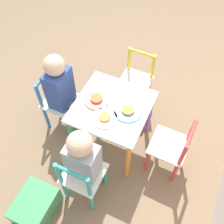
# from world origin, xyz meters

# --- Properties ---
(ground_plane) EXTENTS (6.00, 6.00, 0.00)m
(ground_plane) POSITION_xyz_m (0.00, 0.00, 0.00)
(ground_plane) COLOR #7F664C
(kids_table) EXTENTS (0.52, 0.52, 0.49)m
(kids_table) POSITION_xyz_m (0.00, 0.00, 0.40)
(kids_table) COLOR silver
(kids_table) RESTS_ON ground_plane
(chair_teal) EXTENTS (0.26, 0.26, 0.54)m
(chair_teal) POSITION_xyz_m (0.48, -0.00, 0.27)
(chair_teal) COLOR silver
(chair_teal) RESTS_ON ground_plane
(chair_blue) EXTENTS (0.27, 0.27, 0.54)m
(chair_blue) POSITION_xyz_m (-0.01, -0.48, 0.27)
(chair_blue) COLOR silver
(chair_blue) RESTS_ON ground_plane
(chair_red) EXTENTS (0.27, 0.27, 0.54)m
(chair_red) POSITION_xyz_m (0.02, 0.48, 0.27)
(chair_red) COLOR silver
(chair_red) RESTS_ON ground_plane
(chair_yellow) EXTENTS (0.26, 0.26, 0.54)m
(chair_yellow) POSITION_xyz_m (-0.48, 0.01, 0.27)
(chair_yellow) COLOR silver
(chair_yellow) RESTS_ON ground_plane
(child_right) EXTENTS (0.21, 0.20, 0.73)m
(child_right) POSITION_xyz_m (0.42, -0.00, 0.44)
(child_right) COLOR #4C608E
(child_right) RESTS_ON ground_plane
(child_front) EXTENTS (0.20, 0.21, 0.77)m
(child_front) POSITION_xyz_m (-0.01, -0.42, 0.46)
(child_front) COLOR #4C608E
(child_front) RESTS_ON ground_plane
(plate_right) EXTENTS (0.17, 0.17, 0.03)m
(plate_right) POSITION_xyz_m (0.12, 0.00, 0.50)
(plate_right) COLOR white
(plate_right) RESTS_ON kids_table
(plate_front) EXTENTS (0.18, 0.18, 0.03)m
(plate_front) POSITION_xyz_m (-0.00, -0.12, 0.50)
(plate_front) COLOR #E54C47
(plate_front) RESTS_ON kids_table
(plate_back) EXTENTS (0.20, 0.20, 0.03)m
(plate_back) POSITION_xyz_m (0.00, 0.12, 0.50)
(plate_back) COLOR #4C9EE0
(plate_back) RESTS_ON kids_table
(storage_bin) EXTENTS (0.30, 0.24, 0.18)m
(storage_bin) POSITION_xyz_m (0.74, -0.25, 0.09)
(storage_bin) COLOR #3D8E56
(storage_bin) RESTS_ON ground_plane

